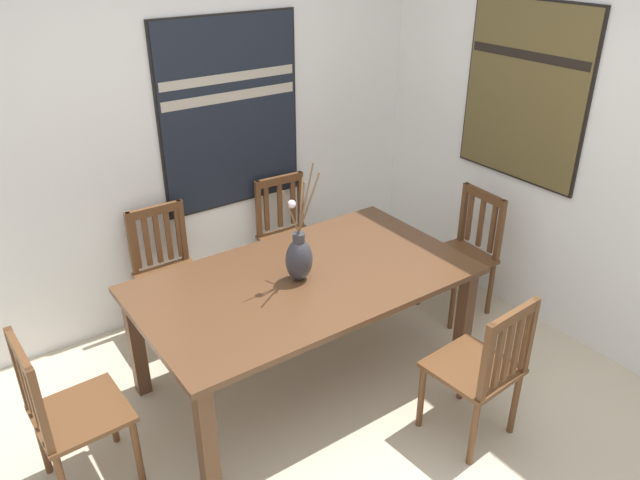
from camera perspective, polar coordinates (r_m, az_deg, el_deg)
ground_plane at (r=3.62m, az=3.36°, el=-18.05°), size 6.40×6.40×0.03m
wall_back at (r=4.32m, az=-11.87°, el=10.50°), size 6.40×0.12×2.70m
wall_side at (r=4.18m, az=24.55°, el=8.04°), size 0.12×6.40×2.70m
dining_table at (r=3.62m, az=-1.41°, el=-4.63°), size 1.93×1.09×0.73m
centerpiece_vase at (r=3.48m, az=-1.95°, el=-1.57°), size 0.23×0.23×0.74m
chair_0 at (r=4.29m, az=-13.84°, el=-2.68°), size 0.43×0.43×0.89m
chair_1 at (r=3.42m, az=14.77°, el=-11.30°), size 0.45×0.45×0.89m
chair_2 at (r=4.52m, az=13.12°, el=-1.05°), size 0.45×0.45×0.90m
chair_3 at (r=3.30m, az=-22.21°, el=-14.53°), size 0.43×0.43×0.91m
chair_4 at (r=4.66m, az=-2.86°, el=0.48°), size 0.44×0.44×0.88m
painting_on_back_wall at (r=4.36m, az=-8.28°, el=11.45°), size 1.05×0.05×1.31m
painting_on_side_wall at (r=4.37m, az=18.36°, el=12.79°), size 0.05×0.95×1.17m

